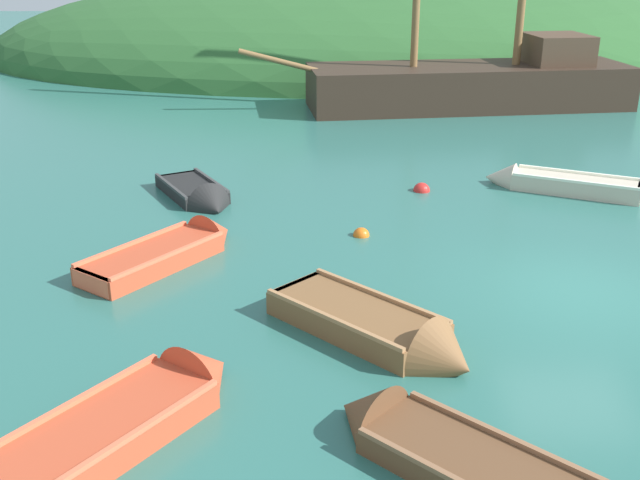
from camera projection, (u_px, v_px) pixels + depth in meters
ground_plane at (583, 292)px, 13.86m from camera, size 120.00×120.00×0.00m
shore_hill at (363, 56)px, 42.68m from camera, size 41.91×25.64×9.15m
sailing_ship at (472, 91)px, 29.18m from camera, size 15.03×5.40×13.17m
rowboat_portside at (385, 334)px, 12.07m from camera, size 3.60×3.42×1.22m
rowboat_far at (555, 185)px, 19.48m from camera, size 3.94×2.38×0.90m
rowboat_outer_right at (435, 451)px, 9.37m from camera, size 3.46×3.18×1.12m
rowboat_outer_left at (173, 252)px, 15.29m from camera, size 2.97×3.66×1.07m
rowboat_center at (199, 197)px, 18.72m from camera, size 2.49×3.11×1.09m
rowboat_near_dock at (137, 416)px, 9.98m from camera, size 3.19×3.95×1.18m
buoy_red at (422, 191)px, 19.49m from camera, size 0.44×0.44×0.44m
buoy_orange at (361, 236)px, 16.52m from camera, size 0.36×0.36×0.36m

